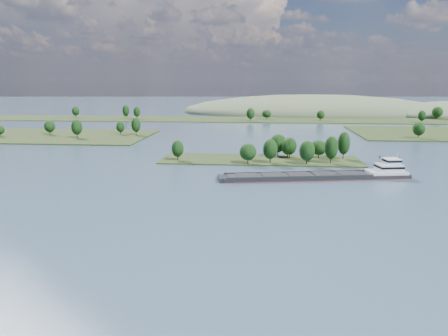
# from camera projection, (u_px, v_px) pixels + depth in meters

# --- Properties ---
(ground) EXTENTS (1800.00, 1800.00, 0.00)m
(ground) POSITION_uv_depth(u_px,v_px,m) (259.00, 190.00, 162.24)
(ground) COLOR #324256
(ground) RESTS_ON ground
(tree_island) EXTENTS (100.00, 31.52, 15.00)m
(tree_island) POSITION_uv_depth(u_px,v_px,m) (276.00, 153.00, 218.59)
(tree_island) COLOR #223116
(tree_island) RESTS_ON ground
(back_shoreline) EXTENTS (900.00, 60.00, 15.53)m
(back_shoreline) POSITION_uv_depth(u_px,v_px,m) (273.00, 119.00, 434.14)
(back_shoreline) COLOR #223116
(back_shoreline) RESTS_ON ground
(hill_west) EXTENTS (320.00, 160.00, 44.00)m
(hill_west) POSITION_uv_depth(u_px,v_px,m) (313.00, 113.00, 527.55)
(hill_west) COLOR #4B5A3D
(hill_west) RESTS_ON ground
(cargo_barge) EXTENTS (80.12, 24.49, 10.79)m
(cargo_barge) POSITION_uv_depth(u_px,v_px,m) (328.00, 175.00, 180.85)
(cargo_barge) COLOR black
(cargo_barge) RESTS_ON ground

